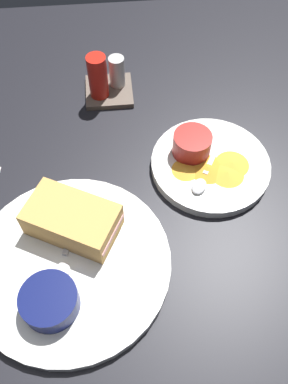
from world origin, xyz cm
name	(u,v)px	position (x,y,z in cm)	size (l,w,h in cm)	color
ground_plane	(74,202)	(0.00, 0.00, -1.50)	(110.00, 110.00, 3.00)	black
plate_sandwich_main	(69,264)	(-0.31, -12.01, 0.80)	(28.87, 28.87, 1.60)	white
sandwich_half_near	(72,220)	(0.62, -6.60, 4.00)	(15.04, 12.79, 4.80)	tan
ramekin_dark_sauce	(49,301)	(-2.40, -18.16, 3.34)	(7.69, 7.69, 3.22)	#0C144C
spoon_by_dark_ramekin	(65,264)	(-0.74, -12.49, 1.96)	(4.21, 9.87, 0.80)	silver
plate_chips_companion	(210,165)	(23.35, 3.78, 0.80)	(20.00, 20.00, 1.60)	white
ramekin_light_gravy	(192,144)	(20.35, 6.28, 3.71)	(6.42, 6.42, 3.94)	maroon
spoon_by_gravy_ramekin	(202,180)	(21.12, -0.06, 1.96)	(6.25, 9.27, 0.80)	silver
plantain_chip_scatter	(213,167)	(23.44, 2.44, 1.90)	(14.09, 9.62, 0.60)	gold
condiment_caddy	(106,80)	(6.72, 23.52, 3.41)	(9.00, 9.00, 9.50)	brown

